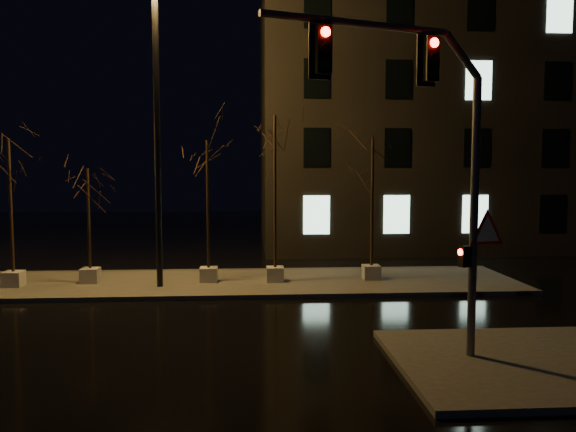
{
  "coord_description": "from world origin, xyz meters",
  "views": [
    {
      "loc": [
        0.78,
        -15.35,
        4.36
      ],
      "look_at": [
        2.06,
        3.95,
        2.8
      ],
      "focal_mm": 35.0,
      "sensor_mm": 36.0,
      "label": 1
    }
  ],
  "objects": [
    {
      "name": "ground",
      "position": [
        0.0,
        0.0,
        0.0
      ],
      "size": [
        90.0,
        90.0,
        0.0
      ],
      "primitive_type": "plane",
      "color": "black",
      "rests_on": "ground"
    },
    {
      "name": "median",
      "position": [
        0.0,
        6.0,
        0.07
      ],
      "size": [
        22.0,
        5.0,
        0.15
      ],
      "primitive_type": "cube",
      "color": "#413F3A",
      "rests_on": "ground"
    },
    {
      "name": "sidewalk_corner",
      "position": [
        7.5,
        -3.5,
        0.07
      ],
      "size": [
        7.0,
        5.0,
        0.15
      ],
      "primitive_type": "cube",
      "color": "#413F3A",
      "rests_on": "ground"
    },
    {
      "name": "building",
      "position": [
        14.0,
        18.0,
        7.5
      ],
      "size": [
        25.0,
        12.0,
        15.0
      ],
      "primitive_type": "cube",
      "color": "black",
      "rests_on": "ground"
    },
    {
      "name": "tree_0",
      "position": [
        -7.89,
        5.5,
        4.33
      ],
      "size": [
        1.8,
        1.8,
        5.51
      ],
      "color": "#A9A69E",
      "rests_on": "median"
    },
    {
      "name": "tree_1",
      "position": [
        -5.29,
        6.0,
        3.51
      ],
      "size": [
        1.8,
        1.8,
        4.42
      ],
      "color": "#A9A69E",
      "rests_on": "median"
    },
    {
      "name": "tree_2",
      "position": [
        -0.84,
        5.87,
        4.32
      ],
      "size": [
        1.8,
        1.8,
        5.5
      ],
      "color": "#A9A69E",
      "rests_on": "median"
    },
    {
      "name": "tree_3",
      "position": [
        1.69,
        5.8,
        5.04
      ],
      "size": [
        1.8,
        1.8,
        6.45
      ],
      "color": "#A9A69E",
      "rests_on": "median"
    },
    {
      "name": "tree_4",
      "position": [
        5.45,
        5.97,
        4.43
      ],
      "size": [
        1.8,
        1.8,
        5.65
      ],
      "color": "#A9A69E",
      "rests_on": "median"
    },
    {
      "name": "traffic_signal_mast",
      "position": [
        4.66,
        -3.48,
        4.89
      ],
      "size": [
        5.67,
        1.83,
        7.22
      ],
      "rotation": [
        0.0,
        0.0,
        0.31
      ],
      "color": "#595C60",
      "rests_on": "sidewalk_corner"
    },
    {
      "name": "streetlight_main",
      "position": [
        -2.55,
        5.12,
        6.45
      ],
      "size": [
        2.67,
        1.16,
        10.92
      ],
      "rotation": [
        0.0,
        0.0,
        -0.33
      ],
      "color": "black",
      "rests_on": "median"
    }
  ]
}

